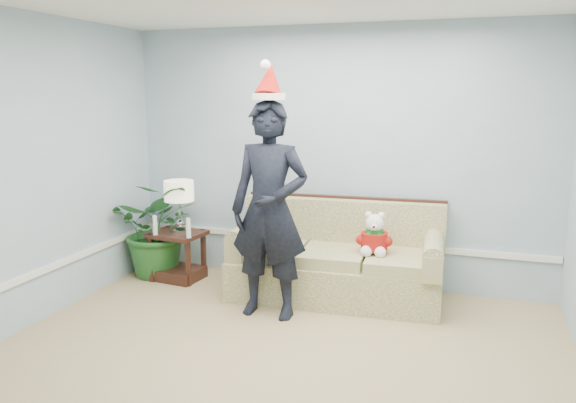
{
  "coord_description": "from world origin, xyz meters",
  "views": [
    {
      "loc": [
        1.38,
        -3.2,
        2.03
      ],
      "look_at": [
        -0.2,
        1.55,
        1.04
      ],
      "focal_mm": 35.0,
      "sensor_mm": 36.0,
      "label": 1
    }
  ],
  "objects_px": {
    "side_table": "(178,261)",
    "table_lamp": "(179,193)",
    "man": "(270,210)",
    "houseplant": "(159,228)",
    "teddy_bear": "(374,239)",
    "sofa": "(337,263)"
  },
  "relations": [
    {
      "from": "houseplant",
      "to": "man",
      "type": "xyz_separation_m",
      "value": [
        1.56,
        -0.67,
        0.45
      ]
    },
    {
      "from": "side_table",
      "to": "teddy_bear",
      "type": "relative_size",
      "value": 1.44
    },
    {
      "from": "table_lamp",
      "to": "houseplant",
      "type": "bearing_deg",
      "value": 168.91
    },
    {
      "from": "side_table",
      "to": "teddy_bear",
      "type": "xyz_separation_m",
      "value": [
        2.16,
        -0.06,
        0.45
      ]
    },
    {
      "from": "sofa",
      "to": "teddy_bear",
      "type": "distance_m",
      "value": 0.51
    },
    {
      "from": "houseplant",
      "to": "man",
      "type": "relative_size",
      "value": 0.55
    },
    {
      "from": "sofa",
      "to": "table_lamp",
      "type": "height_order",
      "value": "table_lamp"
    },
    {
      "from": "table_lamp",
      "to": "houseplant",
      "type": "height_order",
      "value": "table_lamp"
    },
    {
      "from": "side_table",
      "to": "table_lamp",
      "type": "bearing_deg",
      "value": 5.57
    },
    {
      "from": "table_lamp",
      "to": "teddy_bear",
      "type": "height_order",
      "value": "table_lamp"
    },
    {
      "from": "sofa",
      "to": "houseplant",
      "type": "xyz_separation_m",
      "value": [
        -2.02,
        0.01,
        0.2
      ]
    },
    {
      "from": "sofa",
      "to": "table_lamp",
      "type": "relative_size",
      "value": 3.72
    },
    {
      "from": "man",
      "to": "sofa",
      "type": "bearing_deg",
      "value": 55.1
    },
    {
      "from": "teddy_bear",
      "to": "sofa",
      "type": "bearing_deg",
      "value": 157.96
    },
    {
      "from": "side_table",
      "to": "man",
      "type": "xyz_separation_m",
      "value": [
        1.3,
        -0.61,
        0.78
      ]
    },
    {
      "from": "side_table",
      "to": "houseplant",
      "type": "height_order",
      "value": "houseplant"
    },
    {
      "from": "teddy_bear",
      "to": "man",
      "type": "bearing_deg",
      "value": -152.86
    },
    {
      "from": "sofa",
      "to": "table_lamp",
      "type": "xyz_separation_m",
      "value": [
        -1.73,
        -0.05,
        0.62
      ]
    },
    {
      "from": "houseplant",
      "to": "teddy_bear",
      "type": "relative_size",
      "value": 2.59
    },
    {
      "from": "side_table",
      "to": "teddy_bear",
      "type": "bearing_deg",
      "value": -1.65
    },
    {
      "from": "side_table",
      "to": "teddy_bear",
      "type": "distance_m",
      "value": 2.2
    },
    {
      "from": "side_table",
      "to": "man",
      "type": "distance_m",
      "value": 1.63
    }
  ]
}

